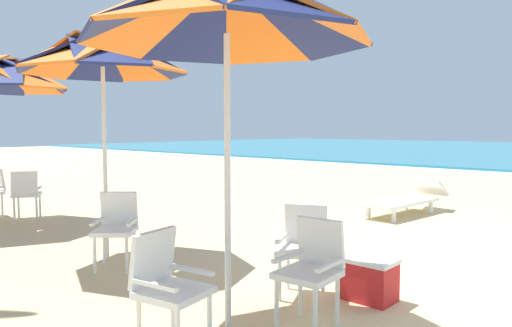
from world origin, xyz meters
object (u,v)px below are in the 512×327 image
Objects in this scene: plastic_chair_0 at (303,243)px; beach_umbrella_1 at (102,58)px; plastic_chair_5 at (26,192)px; sun_lounger_2 at (407,199)px; plastic_chair_3 at (116,225)px; beach_umbrella_0 at (227,17)px; plastic_chair_2 at (312,265)px; cooler_box at (368,279)px; plastic_chair_1 at (167,283)px.

beach_umbrella_1 is at bearing -167.72° from plastic_chair_0.
plastic_chair_5 is 0.39× the size of sun_lounger_2.
plastic_chair_3 is 1.00× the size of plastic_chair_5.
beach_umbrella_0 is 1.29× the size of sun_lounger_2.
beach_umbrella_0 is at bearing -131.96° from plastic_chair_2.
beach_umbrella_1 is 5.59× the size of cooler_box.
beach_umbrella_1 is at bearing -6.02° from plastic_chair_5.
plastic_chair_2 is at bearing -72.92° from sun_lounger_2.
beach_umbrella_1 is 2.01m from plastic_chair_3.
plastic_chair_1 is 1.73× the size of cooler_box.
plastic_chair_5 is at bearing 177.08° from plastic_chair_2.
cooler_box is (6.33, 0.51, -0.30)m from plastic_chair_5.
beach_umbrella_0 reaches higher than cooler_box.
plastic_chair_3 is at bearing -7.73° from plastic_chair_5.
plastic_chair_0 is 1.00× the size of plastic_chair_3.
beach_umbrella_0 reaches higher than beach_umbrella_1.
plastic_chair_2 is 1.73× the size of cooler_box.
plastic_chair_1 is 2.26m from plastic_chair_3.
beach_umbrella_0 is at bearing -110.88° from cooler_box.
plastic_chair_5 is at bearing 171.92° from beach_umbrella_0.
plastic_chair_0 is (-0.04, 1.06, -1.95)m from beach_umbrella_0.
plastic_chair_1 reaches higher than cooler_box.
sun_lounger_2 is (4.64, 5.00, -0.22)m from plastic_chair_5.
beach_umbrella_1 is at bearing -165.07° from cooler_box.
plastic_chair_2 is 1.00× the size of plastic_chair_5.
plastic_chair_0 and plastic_chair_3 have the same top height.
plastic_chair_1 reaches higher than sun_lounger_2.
cooler_box is (0.05, 0.83, -0.30)m from plastic_chair_2.
beach_umbrella_1 reaches higher than plastic_chair_0.
plastic_chair_2 and plastic_chair_5 have the same top height.
sun_lounger_2 reaches higher than cooler_box.
sun_lounger_2 is at bearing 101.45° from beach_umbrella_0.
beach_umbrella_0 reaches higher than sun_lounger_2.
beach_umbrella_0 is at bearing -78.55° from sun_lounger_2.
cooler_box is at bearing 69.12° from beach_umbrella_0.
plastic_chair_2 is at bearing 0.27° from beach_umbrella_1.
plastic_chair_3 is 2.86m from cooler_box.
plastic_chair_2 and plastic_chair_3 have the same top height.
beach_umbrella_0 is 5.64× the size of cooler_box.
cooler_box is at bearing 14.93° from beach_umbrella_1.
plastic_chair_1 is 1.00× the size of plastic_chair_5.
plastic_chair_5 is at bearing 173.98° from beach_umbrella_1.
plastic_chair_0 is 1.00× the size of plastic_chair_1.
plastic_chair_0 is 4.90m from sun_lounger_2.
plastic_chair_1 is (-0.03, -1.61, 0.00)m from plastic_chair_0.
plastic_chair_5 is (-3.67, 0.50, 0.00)m from plastic_chair_3.
sun_lounger_2 is at bearing 79.99° from plastic_chair_3.
plastic_chair_5 is at bearing 172.27° from plastic_chair_3.
cooler_box is (2.66, 1.00, -0.30)m from plastic_chair_3.
plastic_chair_1 and plastic_chair_5 have the same top height.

